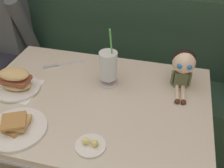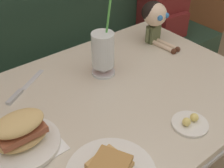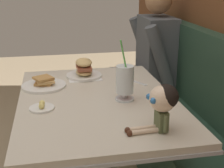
{
  "view_description": "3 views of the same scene",
  "coord_description": "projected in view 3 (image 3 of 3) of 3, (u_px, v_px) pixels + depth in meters",
  "views": [
    {
      "loc": [
        0.34,
        -0.74,
        1.54
      ],
      "look_at": [
        0.09,
        0.21,
        0.82
      ],
      "focal_mm": 42.46,
      "sensor_mm": 36.0,
      "label": 1
    },
    {
      "loc": [
        -0.53,
        -0.47,
        1.4
      ],
      "look_at": [
        -0.0,
        0.2,
        0.78
      ],
      "focal_mm": 45.8,
      "sensor_mm": 36.0,
      "label": 2
    },
    {
      "loc": [
        1.52,
        -0.04,
        1.35
      ],
      "look_at": [
        0.09,
        0.24,
        0.85
      ],
      "focal_mm": 51.06,
      "sensor_mm": 36.0,
      "label": 3
    }
  ],
  "objects": [
    {
      "name": "diner_patron",
      "position": [
        152.0,
        53.0,
        2.58
      ],
      "size": [
        0.55,
        0.48,
        0.81
      ],
      "color": "#4C5156",
      "rests_on": "booth_bench"
    },
    {
      "name": "sandwich_plate",
      "position": [
        84.0,
        70.0,
        1.98
      ],
      "size": [
        0.22,
        0.22,
        0.12
      ],
      "color": "white",
      "rests_on": "diner_table"
    },
    {
      "name": "butter_knife",
      "position": [
        127.0,
        78.0,
        1.95
      ],
      "size": [
        0.21,
        0.14,
        0.01
      ],
      "color": "silver",
      "rests_on": "diner_table"
    },
    {
      "name": "toast_plate",
      "position": [
        44.0,
        84.0,
        1.81
      ],
      "size": [
        0.25,
        0.25,
        0.06
      ],
      "color": "white",
      "rests_on": "diner_table"
    },
    {
      "name": "booth_bench",
      "position": [
        202.0,
        155.0,
        1.9
      ],
      "size": [
        2.6,
        0.48,
        1.0
      ],
      "color": "#233D2D",
      "rests_on": "ground"
    },
    {
      "name": "butter_saucer",
      "position": [
        42.0,
        107.0,
        1.52
      ],
      "size": [
        0.12,
        0.12,
        0.04
      ],
      "color": "white",
      "rests_on": "diner_table"
    },
    {
      "name": "milkshake_glass",
      "position": [
        125.0,
        81.0,
        1.6
      ],
      "size": [
        0.1,
        0.1,
        0.31
      ],
      "color": "silver",
      "rests_on": "diner_table"
    },
    {
      "name": "diner_table",
      "position": [
        98.0,
        132.0,
        1.71
      ],
      "size": [
        1.11,
        0.81,
        0.74
      ],
      "color": "beige",
      "rests_on": "ground"
    },
    {
      "name": "seated_doll",
      "position": [
        162.0,
        101.0,
        1.27
      ],
      "size": [
        0.12,
        0.22,
        0.2
      ],
      "color": "#5B6642",
      "rests_on": "diner_table"
    }
  ]
}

